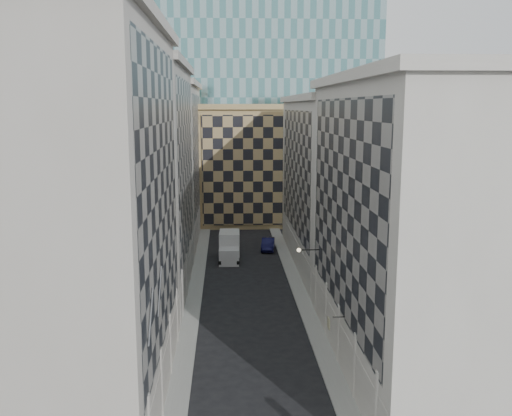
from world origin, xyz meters
name	(u,v)px	position (x,y,z in m)	size (l,w,h in m)	color
sidewalk_west	(194,297)	(-5.25, 30.00, 0.07)	(1.50, 100.00, 0.15)	gray
sidewalk_east	(301,295)	(5.25, 30.00, 0.07)	(1.50, 100.00, 0.15)	gray
bldg_left_a	(81,217)	(-10.88, 11.00, 11.82)	(10.80, 22.80, 23.70)	#A7A196
bldg_left_b	(137,179)	(-10.88, 33.00, 11.32)	(10.80, 22.80, 22.70)	gray
bldg_left_c	(161,163)	(-10.88, 55.00, 10.83)	(10.80, 22.80, 21.70)	#A7A196
bldg_right_a	(410,224)	(10.88, 15.00, 10.32)	(10.80, 26.80, 20.70)	#BCB8AC
bldg_right_b	(337,181)	(10.89, 42.00, 9.85)	(10.80, 28.80, 19.70)	#BCB8AC
tan_block	(251,163)	(2.00, 67.90, 9.44)	(16.80, 14.80, 18.80)	tan
church_tower	(236,58)	(0.00, 82.00, 26.95)	(7.20, 7.20, 51.50)	#2D2823
flagpoles_left	(156,303)	(-5.90, 6.00, 8.00)	(0.10, 6.33, 2.33)	gray
bracket_lamp	(301,250)	(4.38, 24.00, 6.20)	(1.98, 0.36, 0.36)	black
box_truck	(229,248)	(-1.71, 43.93, 1.44)	(2.62, 6.10, 3.31)	silver
dark_car	(268,244)	(3.35, 48.45, 0.77)	(1.62, 4.65, 1.53)	#0F1039
shop_sign	(329,323)	(4.96, 13.14, 3.83)	(1.16, 0.75, 0.83)	black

